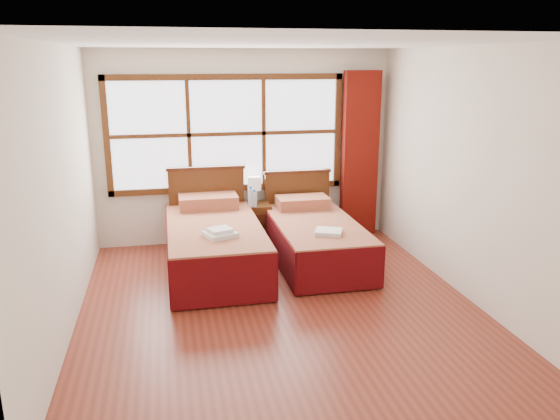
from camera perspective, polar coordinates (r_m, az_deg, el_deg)
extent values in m
plane|color=maroon|center=(5.72, -0.10, -9.94)|extent=(4.50, 4.50, 0.00)
plane|color=white|center=(5.18, -0.11, 17.07)|extent=(4.50, 4.50, 0.00)
plane|color=silver|center=(7.48, -3.67, 6.51)|extent=(4.00, 0.00, 4.00)
plane|color=silver|center=(5.27, -21.90, 1.69)|extent=(0.00, 4.50, 4.50)
plane|color=silver|center=(6.03, 18.89, 3.57)|extent=(0.00, 4.50, 4.50)
cube|color=white|center=(7.39, -5.60, 7.93)|extent=(3.00, 0.02, 1.40)
cube|color=#4C2810|center=(7.50, -5.44, 2.30)|extent=(3.16, 0.06, 0.08)
cube|color=#4C2810|center=(7.31, -5.74, 13.67)|extent=(3.16, 0.06, 0.08)
cube|color=#4C2810|center=(7.36, -17.67, 7.26)|extent=(0.08, 0.06, 1.56)
cube|color=#4C2810|center=(7.69, 6.01, 8.21)|extent=(0.08, 0.06, 1.56)
cube|color=#4C2810|center=(7.33, -9.50, 7.74)|extent=(0.05, 0.05, 1.40)
cube|color=#4C2810|center=(7.44, -1.72, 8.05)|extent=(0.05, 0.05, 1.40)
cube|color=#4C2810|center=(7.37, -5.58, 7.91)|extent=(3.00, 0.05, 0.05)
cube|color=maroon|center=(7.76, 8.33, 5.73)|extent=(0.50, 0.16, 2.30)
cube|color=#431D0E|center=(6.62, -6.81, -4.97)|extent=(0.97, 1.93, 0.32)
cube|color=maroon|center=(6.53, -6.89, -2.59)|extent=(1.08, 2.14, 0.26)
cube|color=#59090C|center=(6.56, -11.56, -4.18)|extent=(0.03, 2.14, 0.54)
cube|color=#59090C|center=(6.64, -2.19, -3.61)|extent=(0.03, 2.14, 0.54)
cube|color=#59090C|center=(5.59, -5.81, -7.45)|extent=(1.08, 0.03, 0.54)
cube|color=maroon|center=(7.21, -7.51, 0.91)|extent=(0.76, 0.44, 0.17)
cube|color=#4C2810|center=(7.47, -7.62, 0.33)|extent=(1.01, 0.06, 1.05)
cube|color=#431D0E|center=(7.35, -7.77, 4.36)|extent=(1.05, 0.08, 0.04)
cube|color=#431D0E|center=(6.84, 3.78, -4.35)|extent=(0.88, 1.75, 0.29)
cube|color=maroon|center=(6.76, 3.82, -2.26)|extent=(0.98, 1.94, 0.24)
cube|color=#59090C|center=(6.69, -0.27, -3.68)|extent=(0.03, 1.94, 0.49)
cube|color=#59090C|center=(6.94, 7.71, -3.10)|extent=(0.03, 1.94, 0.49)
cube|color=#59090C|center=(5.93, 6.33, -6.32)|extent=(0.98, 0.03, 0.49)
cube|color=maroon|center=(7.36, 2.36, 0.82)|extent=(0.69, 0.40, 0.15)
cube|color=#4C2810|center=(7.67, 1.79, 0.48)|extent=(0.91, 0.06, 0.95)
cube|color=#431D0E|center=(7.56, 1.82, 4.04)|extent=(0.95, 0.08, 0.04)
cube|color=#4C2810|center=(7.47, -2.69, -1.49)|extent=(0.42, 0.38, 0.56)
cube|color=#431D0E|center=(7.32, -2.42, -2.78)|extent=(0.37, 0.02, 0.17)
cube|color=#431D0E|center=(7.25, -2.44, -1.08)|extent=(0.37, 0.02, 0.17)
sphere|color=#AC7A3A|center=(7.30, -2.40, -2.82)|extent=(0.03, 0.03, 0.03)
sphere|color=#AC7A3A|center=(7.24, -2.42, -1.12)|extent=(0.03, 0.03, 0.03)
cube|color=white|center=(6.03, -6.28, -2.55)|extent=(0.39, 0.37, 0.05)
cube|color=white|center=(6.01, -6.29, -2.12)|extent=(0.30, 0.28, 0.04)
cube|color=white|center=(6.28, 5.11, -2.29)|extent=(0.37, 0.35, 0.05)
cylinder|color=#B68E3A|center=(7.50, -2.67, 0.90)|extent=(0.11, 0.11, 0.02)
cylinder|color=#B68E3A|center=(7.48, -2.68, 1.55)|extent=(0.02, 0.02, 0.15)
cylinder|color=white|center=(7.44, -2.69, 2.82)|extent=(0.19, 0.19, 0.19)
cylinder|color=silver|center=(7.25, -3.08, 1.30)|extent=(0.07, 0.07, 0.24)
cylinder|color=blue|center=(7.22, -3.10, 2.36)|extent=(0.04, 0.04, 0.03)
cylinder|color=silver|center=(7.26, -2.66, 1.15)|extent=(0.06, 0.06, 0.20)
cylinder|color=blue|center=(7.23, -2.67, 2.04)|extent=(0.03, 0.03, 0.03)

